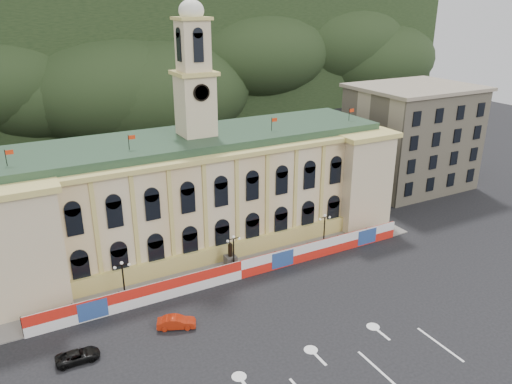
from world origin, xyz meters
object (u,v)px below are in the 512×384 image
red_sedan (176,322)px  lamp_center (234,250)px  black_suv (78,356)px  statue (231,260)px

red_sedan → lamp_center: bearing=-31.3°
red_sedan → black_suv: (-10.17, -0.50, -0.10)m
red_sedan → black_suv: red_sedan is taller
lamp_center → red_sedan: 13.28m
statue → lamp_center: lamp_center is taller
lamp_center → red_sedan: bearing=-143.8°
red_sedan → statue: bearing=-27.9°
lamp_center → black_suv: lamp_center is taller
lamp_center → red_sedan: lamp_center is taller
statue → red_sedan: 13.68m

